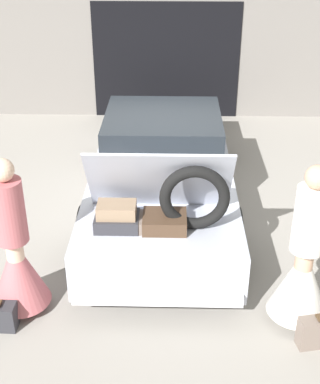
# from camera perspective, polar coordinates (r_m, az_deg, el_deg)

# --- Properties ---
(ground_plane) EXTENTS (40.00, 40.00, 0.00)m
(ground_plane) POSITION_cam_1_polar(r_m,az_deg,el_deg) (7.70, 0.25, -1.03)
(ground_plane) COLOR gray
(garage_wall_back) EXTENTS (12.00, 0.14, 2.80)m
(garage_wall_back) POSITION_cam_1_polar(r_m,az_deg,el_deg) (10.54, 0.68, 15.39)
(garage_wall_back) COLOR slate
(garage_wall_back) RESTS_ON ground_plane
(car) EXTENTS (1.87, 4.95, 1.62)m
(car) POSITION_cam_1_polar(r_m,az_deg,el_deg) (7.43, 0.26, 2.71)
(car) COLOR #B2B7C6
(car) RESTS_ON ground_plane
(person_left) EXTENTS (0.61, 0.61, 1.74)m
(person_left) POSITION_cam_1_polar(r_m,az_deg,el_deg) (5.66, -15.10, -6.86)
(person_left) COLOR beige
(person_left) RESTS_ON ground_plane
(person_right) EXTENTS (0.63, 0.63, 1.75)m
(person_right) POSITION_cam_1_polar(r_m,az_deg,el_deg) (5.52, 15.00, -7.82)
(person_right) COLOR tan
(person_right) RESTS_ON ground_plane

